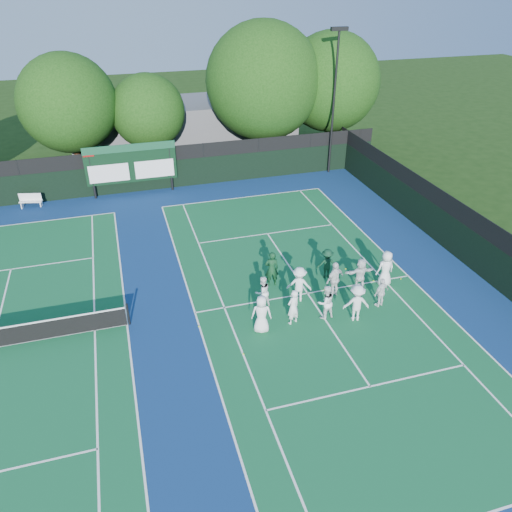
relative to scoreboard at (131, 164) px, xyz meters
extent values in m
plane|color=#18330E|center=(7.01, -15.59, -2.19)|extent=(120.00, 120.00, 0.00)
cube|color=navy|center=(1.01, -14.59, -2.19)|extent=(34.00, 32.00, 0.01)
cube|color=#125B30|center=(7.01, -14.59, -2.18)|extent=(10.97, 23.77, 0.00)
cube|color=white|center=(7.01, -2.70, -2.18)|extent=(10.97, 0.08, 0.00)
cube|color=white|center=(1.53, -14.59, -2.18)|extent=(0.08, 23.77, 0.00)
cube|color=white|center=(12.50, -14.59, -2.18)|extent=(0.08, 23.77, 0.00)
cube|color=white|center=(2.90, -14.59, -2.18)|extent=(0.08, 23.77, 0.00)
cube|color=white|center=(11.13, -14.59, -2.18)|extent=(0.08, 23.77, 0.00)
cube|color=white|center=(7.01, -20.99, -2.18)|extent=(8.23, 0.08, 0.00)
cube|color=white|center=(7.01, -8.19, -2.18)|extent=(8.23, 0.08, 0.00)
cube|color=white|center=(7.01, -14.59, -2.18)|extent=(0.08, 12.80, 0.00)
cube|color=white|center=(-6.99, -2.70, -2.18)|extent=(10.97, 0.08, 0.00)
cube|color=white|center=(-1.50, -14.59, -2.18)|extent=(0.08, 23.77, 0.00)
cube|color=white|center=(-2.87, -14.59, -2.18)|extent=(0.08, 23.77, 0.00)
cube|color=white|center=(-6.99, -8.19, -2.18)|extent=(8.23, 0.08, 0.00)
cube|color=black|center=(1.01, 0.41, -1.19)|extent=(34.00, 0.08, 2.00)
cube|color=black|center=(1.01, 0.41, 0.31)|extent=(34.00, 0.05, 1.00)
cube|color=black|center=(16.01, -14.59, -1.19)|extent=(0.08, 32.00, 2.00)
cube|color=black|center=(16.01, -14.59, 0.31)|extent=(0.05, 32.00, 1.00)
cylinder|color=black|center=(-2.59, 0.01, -0.44)|extent=(0.16, 0.16, 3.50)
cylinder|color=black|center=(2.61, 0.01, -0.44)|extent=(0.16, 0.16, 3.50)
cube|color=black|center=(0.01, 0.01, 0.01)|extent=(6.00, 0.15, 2.60)
cube|color=#13452A|center=(0.01, -0.09, 1.11)|extent=(6.00, 0.05, 0.50)
cube|color=white|center=(-1.49, -0.09, -0.49)|extent=(2.60, 0.04, 1.20)
cube|color=white|center=(1.51, -0.09, -0.49)|extent=(2.60, 0.04, 1.20)
cube|color=maroon|center=(-2.59, -0.09, 1.01)|extent=(0.70, 0.04, 0.50)
cube|color=#5B5B60|center=(5.01, 8.41, -0.19)|extent=(18.00, 6.00, 4.00)
cylinder|color=black|center=(14.51, 0.11, 2.81)|extent=(0.16, 0.16, 10.00)
cube|color=black|center=(14.51, 0.11, 7.81)|extent=(1.20, 0.30, 0.25)
cylinder|color=black|center=(-1.39, -14.59, -1.64)|extent=(0.10, 0.10, 1.10)
cube|color=white|center=(-6.61, -0.29, -1.79)|extent=(1.49, 0.71, 0.06)
cube|color=white|center=(-6.61, -0.14, -1.52)|extent=(1.41, 0.39, 0.48)
cube|color=white|center=(-7.18, -0.29, -2.00)|extent=(0.13, 0.34, 0.38)
cube|color=white|center=(-6.03, -0.29, -2.00)|extent=(0.13, 0.34, 0.38)
cylinder|color=black|center=(-3.53, 3.91, -0.69)|extent=(0.44, 0.44, 3.00)
sphere|color=#13380C|center=(-3.53, 3.91, 3.31)|extent=(6.66, 6.66, 6.66)
sphere|color=#13380C|center=(-2.93, 4.21, 2.64)|extent=(4.66, 4.66, 4.66)
cylinder|color=black|center=(1.78, 3.91, -0.89)|extent=(0.44, 0.44, 2.60)
sphere|color=#13380C|center=(1.78, 3.91, 2.39)|extent=(5.29, 5.29, 5.29)
sphere|color=#13380C|center=(2.38, 4.21, 1.86)|extent=(3.70, 3.70, 3.70)
cylinder|color=black|center=(10.45, 3.91, -0.73)|extent=(0.44, 0.44, 2.93)
sphere|color=#13380C|center=(10.45, 3.91, 3.97)|extent=(8.61, 8.61, 8.61)
sphere|color=#13380C|center=(11.05, 4.21, 3.10)|extent=(6.03, 6.03, 6.03)
cylinder|color=black|center=(15.92, 3.91, -0.70)|extent=(0.44, 0.44, 2.99)
sphere|color=#13380C|center=(15.92, 3.91, 3.62)|extent=(7.53, 7.53, 7.53)
sphere|color=#13380C|center=(16.52, 4.21, 2.87)|extent=(5.27, 5.27, 5.27)
sphere|color=#C0E21A|center=(2.91, -17.91, -2.16)|extent=(0.07, 0.07, 0.07)
sphere|color=#C0E21A|center=(9.72, -13.10, -2.16)|extent=(0.07, 0.07, 0.07)
sphere|color=#C0E21A|center=(11.98, -14.76, -2.16)|extent=(0.07, 0.07, 0.07)
sphere|color=#C0E21A|center=(1.50, -15.63, -2.16)|extent=(0.07, 0.07, 0.07)
sphere|color=#C0E21A|center=(7.90, -14.57, -2.16)|extent=(0.07, 0.07, 0.07)
sphere|color=#C0E21A|center=(10.57, -14.54, -2.16)|extent=(0.07, 0.07, 0.07)
imported|color=white|center=(4.06, -16.66, -1.29)|extent=(1.00, 0.80, 1.79)
imported|color=white|center=(5.54, -16.52, -1.33)|extent=(0.74, 0.63, 1.72)
imported|color=white|center=(7.06, -16.54, -1.37)|extent=(0.88, 0.73, 1.65)
imported|color=white|center=(8.30, -17.06, -1.30)|extent=(1.27, 0.90, 1.78)
imported|color=white|center=(9.85, -16.45, -1.45)|extent=(0.94, 0.63, 1.48)
imported|color=white|center=(4.63, -14.93, -1.41)|extent=(0.89, 0.77, 1.57)
imported|color=white|center=(6.40, -14.96, -1.30)|extent=(1.31, 1.04, 1.77)
imported|color=silver|center=(8.16, -15.06, -1.28)|extent=(1.15, 0.81, 1.82)
imported|color=white|center=(9.61, -14.81, -1.39)|extent=(1.50, 0.52, 1.61)
imported|color=white|center=(10.90, -14.92, -1.26)|extent=(0.95, 0.65, 1.86)
imported|color=#0E351B|center=(5.57, -13.38, -1.26)|extent=(0.72, 0.52, 1.86)
imported|color=#0D331E|center=(8.44, -13.49, -1.39)|extent=(1.11, 0.75, 1.60)
camera|label=1|loc=(-0.96, -32.87, 11.55)|focal=35.00mm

